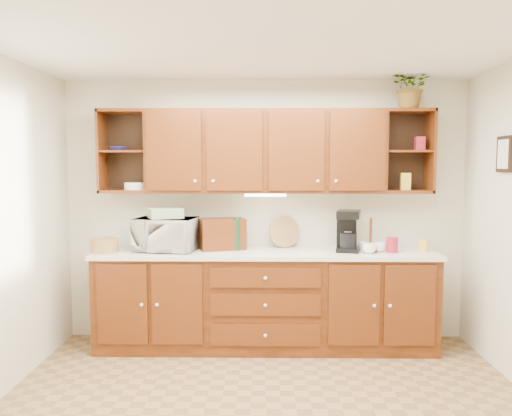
{
  "coord_description": "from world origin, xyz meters",
  "views": [
    {
      "loc": [
        -0.02,
        -3.27,
        1.76
      ],
      "look_at": [
        -0.08,
        1.15,
        1.38
      ],
      "focal_mm": 35.0,
      "sensor_mm": 36.0,
      "label": 1
    }
  ],
  "objects_px": {
    "coffee_maker": "(348,231)",
    "potted_plant": "(412,87)",
    "microwave": "(166,234)",
    "bread_box": "(222,234)"
  },
  "relations": [
    {
      "from": "coffee_maker",
      "to": "potted_plant",
      "type": "xyz_separation_m",
      "value": [
        0.59,
        0.06,
        1.37
      ]
    },
    {
      "from": "microwave",
      "to": "potted_plant",
      "type": "bearing_deg",
      "value": 10.26
    },
    {
      "from": "microwave",
      "to": "coffee_maker",
      "type": "xyz_separation_m",
      "value": [
        1.74,
        0.01,
        0.03
      ]
    },
    {
      "from": "bread_box",
      "to": "coffee_maker",
      "type": "bearing_deg",
      "value": -21.05
    },
    {
      "from": "microwave",
      "to": "bread_box",
      "type": "height_order",
      "value": "microwave"
    },
    {
      "from": "bread_box",
      "to": "potted_plant",
      "type": "height_order",
      "value": "potted_plant"
    },
    {
      "from": "microwave",
      "to": "coffee_maker",
      "type": "relative_size",
      "value": 1.46
    },
    {
      "from": "bread_box",
      "to": "potted_plant",
      "type": "relative_size",
      "value": 1.03
    },
    {
      "from": "coffee_maker",
      "to": "bread_box",
      "type": "bearing_deg",
      "value": -169.45
    },
    {
      "from": "microwave",
      "to": "coffee_maker",
      "type": "distance_m",
      "value": 1.74
    }
  ]
}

